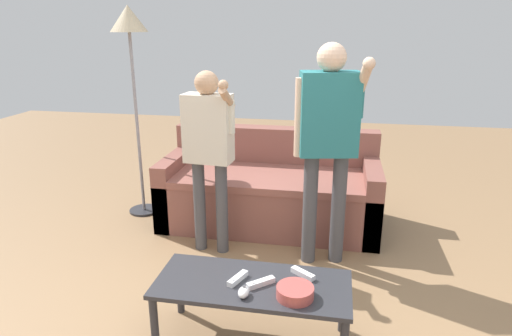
# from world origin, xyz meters

# --- Properties ---
(ground_plane) EXTENTS (12.00, 12.00, 0.00)m
(ground_plane) POSITION_xyz_m (0.00, 0.00, 0.00)
(ground_plane) COLOR #93704C
(couch) EXTENTS (1.89, 0.86, 0.81)m
(couch) POSITION_xyz_m (-0.18, 1.45, 0.29)
(couch) COLOR brown
(couch) RESTS_ON ground
(coffee_table) EXTENTS (1.06, 0.45, 0.39)m
(coffee_table) POSITION_xyz_m (-0.03, -0.20, 0.34)
(coffee_table) COLOR #2D2D33
(coffee_table) RESTS_ON ground
(snack_bowl) EXTENTS (0.19, 0.19, 0.06)m
(snack_bowl) POSITION_xyz_m (0.21, -0.29, 0.42)
(snack_bowl) COLOR #B24C47
(snack_bowl) RESTS_ON coffee_table
(game_remote_nunchuk) EXTENTS (0.06, 0.09, 0.05)m
(game_remote_nunchuk) POSITION_xyz_m (-0.05, -0.33, 0.41)
(game_remote_nunchuk) COLOR white
(game_remote_nunchuk) RESTS_ON coffee_table
(floor_lamp) EXTENTS (0.32, 0.32, 1.88)m
(floor_lamp) POSITION_xyz_m (-1.42, 1.44, 1.62)
(floor_lamp) COLOR #2D2D33
(floor_lamp) RESTS_ON ground
(player_right) EXTENTS (0.51, 0.34, 1.61)m
(player_right) POSITION_xyz_m (0.32, 0.81, 1.01)
(player_right) COLOR #47474C
(player_right) RESTS_ON ground
(player_left) EXTENTS (0.41, 0.31, 1.41)m
(player_left) POSITION_xyz_m (-0.56, 0.82, 0.89)
(player_left) COLOR #47474C
(player_left) RESTS_ON ground
(game_remote_wand_near) EXTENTS (0.15, 0.13, 0.03)m
(game_remote_wand_near) POSITION_xyz_m (0.02, -0.22, 0.41)
(game_remote_wand_near) COLOR white
(game_remote_wand_near) RESTS_ON coffee_table
(game_remote_wand_far) EXTENTS (0.14, 0.12, 0.03)m
(game_remote_wand_far) POSITION_xyz_m (0.23, -0.08, 0.41)
(game_remote_wand_far) COLOR white
(game_remote_wand_far) RESTS_ON coffee_table
(game_remote_wand_spare) EXTENTS (0.09, 0.15, 0.03)m
(game_remote_wand_spare) POSITION_xyz_m (-0.11, -0.20, 0.41)
(game_remote_wand_spare) COLOR white
(game_remote_wand_spare) RESTS_ON coffee_table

